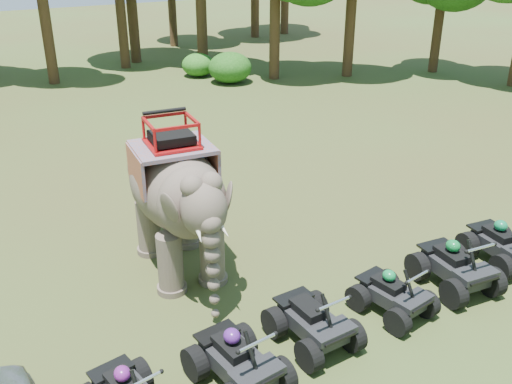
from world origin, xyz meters
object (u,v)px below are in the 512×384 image
elephant (176,196)px  atv_5 (504,239)px  atv_4 (456,260)px  atv_1 (237,354)px  atv_2 (313,315)px  atv_3 (393,289)px

elephant → atv_5: size_ratio=2.49×
elephant → atv_4: 6.29m
atv_1 → atv_5: atv_1 is taller
atv_2 → atv_3: bearing=-4.0°
atv_2 → atv_5: bearing=-1.2°
atv_2 → atv_3: atv_2 is taller
atv_2 → atv_4: bearing=-2.8°
elephant → atv_5: elephant is taller
atv_3 → atv_1: bearing=174.4°
atv_1 → atv_3: atv_1 is taller
elephant → atv_4: elephant is taller
atv_1 → atv_2: atv_1 is taller
atv_3 → atv_4: atv_4 is taller
elephant → atv_2: (1.06, -3.80, -1.19)m
elephant → atv_3: (3.01, -3.87, -1.24)m
atv_1 → atv_3: 3.71m
atv_1 → atv_5: (7.27, 0.33, -0.00)m
elephant → atv_2: elephant is taller
elephant → atv_3: bearing=-45.8°
atv_1 → atv_4: atv_4 is taller
atv_3 → atv_5: (3.57, 0.16, 0.06)m
atv_4 → elephant: bearing=147.7°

